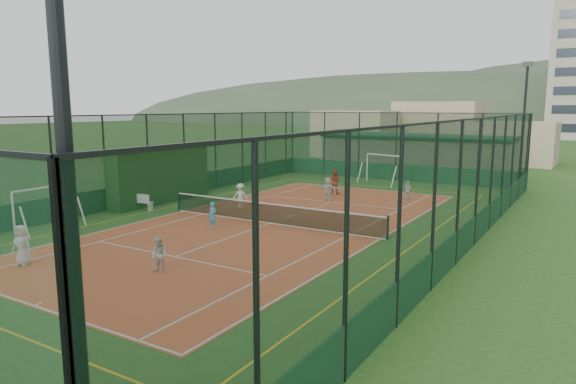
# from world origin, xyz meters

# --- Properties ---
(ground) EXTENTS (300.00, 300.00, 0.00)m
(ground) POSITION_xyz_m (0.00, 0.00, 0.00)
(ground) COLOR #27511B
(ground) RESTS_ON ground
(court_slab) EXTENTS (11.17, 23.97, 0.01)m
(court_slab) POSITION_xyz_m (0.00, 0.00, 0.01)
(court_slab) COLOR #CA422D
(court_slab) RESTS_ON ground
(tennis_net) EXTENTS (11.67, 0.12, 1.06)m
(tennis_net) POSITION_xyz_m (0.00, 0.00, 0.53)
(tennis_net) COLOR black
(tennis_net) RESTS_ON ground
(perimeter_fence) EXTENTS (18.12, 34.12, 5.00)m
(perimeter_fence) POSITION_xyz_m (0.00, 0.00, 2.50)
(perimeter_fence) COLOR black
(perimeter_fence) RESTS_ON ground
(floodlight_se) EXTENTS (0.60, 0.26, 8.25)m
(floodlight_se) POSITION_xyz_m (8.60, -16.60, 4.12)
(floodlight_se) COLOR black
(floodlight_se) RESTS_ON ground
(floodlight_ne) EXTENTS (0.60, 0.26, 8.25)m
(floodlight_ne) POSITION_xyz_m (8.60, 16.60, 4.12)
(floodlight_ne) COLOR black
(floodlight_ne) RESTS_ON ground
(clubhouse) EXTENTS (15.20, 7.20, 3.15)m
(clubhouse) POSITION_xyz_m (0.00, 22.00, 1.57)
(clubhouse) COLOR tan
(clubhouse) RESTS_ON ground
(distant_hills) EXTENTS (200.00, 60.00, 24.00)m
(distant_hills) POSITION_xyz_m (0.00, 150.00, 0.00)
(distant_hills) COLOR #384C33
(distant_hills) RESTS_ON ground
(hedge_left) EXTENTS (1.04, 6.90, 3.02)m
(hedge_left) POSITION_xyz_m (-8.30, 1.26, 1.51)
(hedge_left) COLOR black
(hedge_left) RESTS_ON ground
(white_bench) EXTENTS (1.67, 0.66, 0.91)m
(white_bench) POSITION_xyz_m (-7.80, -0.87, 0.46)
(white_bench) COLOR white
(white_bench) RESTS_ON ground
(futsal_goal_near) EXTENTS (2.92, 0.91, 1.87)m
(futsal_goal_near) POSITION_xyz_m (-8.04, -6.22, 0.94)
(futsal_goal_near) COLOR white
(futsal_goal_near) RESTS_ON ground
(futsal_goal_far) EXTENTS (3.28, 1.81, 2.03)m
(futsal_goal_far) POSITION_xyz_m (-0.15, 14.96, 1.02)
(futsal_goal_far) COLOR white
(futsal_goal_far) RESTS_ON ground
(child_near_left) EXTENTS (0.81, 0.66, 1.43)m
(child_near_left) POSITION_xyz_m (-3.75, -9.88, 0.72)
(child_near_left) COLOR silver
(child_near_left) RESTS_ON court_slab
(child_near_mid) EXTENTS (0.49, 0.36, 1.24)m
(child_near_mid) POSITION_xyz_m (-1.56, -2.32, 0.63)
(child_near_mid) COLOR #4CA5D8
(child_near_mid) RESTS_ON court_slab
(child_near_right) EXTENTS (0.60, 0.48, 1.19)m
(child_near_right) POSITION_xyz_m (0.86, -7.97, 0.60)
(child_near_right) COLOR silver
(child_near_right) RESTS_ON court_slab
(child_far_left) EXTENTS (0.98, 0.83, 1.32)m
(child_far_left) POSITION_xyz_m (-3.50, 2.37, 0.67)
(child_far_left) COLOR white
(child_far_left) RESTS_ON court_slab
(child_far_right) EXTENTS (0.72, 0.40, 1.16)m
(child_far_right) POSITION_xyz_m (3.58, 9.16, 0.59)
(child_far_right) COLOR silver
(child_far_right) RESTS_ON court_slab
(child_far_back) EXTENTS (1.30, 0.44, 1.39)m
(child_far_back) POSITION_xyz_m (-0.36, 6.63, 0.71)
(child_far_back) COLOR silver
(child_far_back) RESTS_ON court_slab
(coach) EXTENTS (0.79, 0.63, 1.55)m
(coach) POSITION_xyz_m (-1.10, 9.00, 0.78)
(coach) COLOR #AA2612
(coach) RESTS_ON court_slab
(tennis_balls) EXTENTS (3.44, 0.72, 0.07)m
(tennis_balls) POSITION_xyz_m (-1.08, 0.84, 0.04)
(tennis_balls) COLOR #CCE033
(tennis_balls) RESTS_ON court_slab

